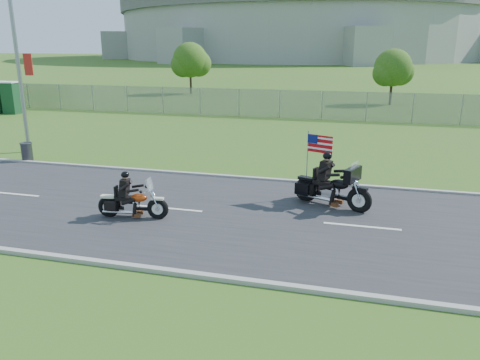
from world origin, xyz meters
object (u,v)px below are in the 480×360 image
(motorcycle_follow, at_px, (332,189))
(motorcycle_lead, at_px, (132,204))
(trash_can, at_px, (27,152))
(streetlight, at_px, (18,32))
(porta_toilet_a, at_px, (12,98))

(motorcycle_follow, bearing_deg, motorcycle_lead, -134.55)
(motorcycle_lead, height_order, trash_can, motorcycle_lead)
(streetlight, relative_size, motorcycle_follow, 3.85)
(streetlight, height_order, motorcycle_lead, streetlight)
(streetlight, xyz_separation_m, motorcycle_lead, (9.19, -7.23, -5.16))
(streetlight, distance_m, motorcycle_lead, 12.78)
(porta_toilet_a, xyz_separation_m, motorcycle_follow, (24.99, -15.40, -0.53))
(motorcycle_lead, bearing_deg, motorcycle_follow, 16.19)
(streetlight, xyz_separation_m, porta_toilet_a, (-10.02, 10.78, -4.49))
(porta_toilet_a, height_order, trash_can, porta_toilet_a)
(motorcycle_lead, bearing_deg, streetlight, 133.74)
(motorcycle_follow, relative_size, trash_can, 3.08)
(motorcycle_lead, bearing_deg, porta_toilet_a, 128.78)
(motorcycle_lead, xyz_separation_m, trash_can, (-7.94, 5.31, -0.05))
(porta_toilet_a, bearing_deg, motorcycle_follow, -31.63)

